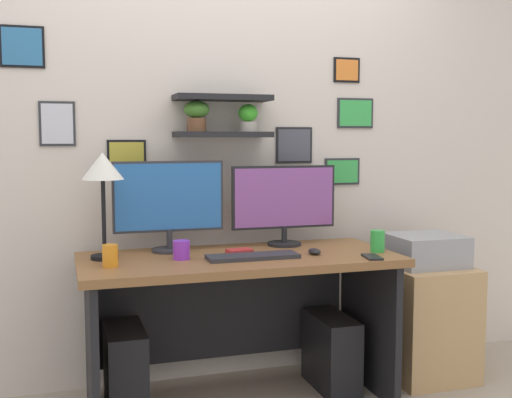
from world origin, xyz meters
TOP-DOWN VIEW (x-y plane):
  - back_wall_assembly at (-0.00, 0.44)m, footprint 4.40×0.24m
  - desk at (0.00, 0.05)m, footprint 1.54×0.68m
  - monitor_left at (-0.31, 0.22)m, footprint 0.56×0.18m
  - monitor_right at (0.31, 0.22)m, footprint 0.57×0.18m
  - keyboard at (0.04, -0.09)m, footprint 0.44×0.14m
  - computer_mouse at (0.36, -0.08)m, footprint 0.06×0.09m
  - desk_lamp at (-0.64, 0.10)m, footprint 0.20×0.20m
  - cell_phone at (0.59, -0.25)m, footprint 0.09×0.15m
  - coffee_mug at (-0.29, -0.01)m, footprint 0.08×0.08m
  - pen_cup at (-0.62, -0.09)m, footprint 0.07×0.07m
  - scissors_tray at (0.01, 0.04)m, footprint 0.13×0.10m
  - water_cup at (0.69, -0.11)m, footprint 0.07×0.07m
  - drawer_cabinet at (1.09, 0.07)m, footprint 0.44×0.50m
  - printer at (1.09, 0.07)m, footprint 0.38×0.34m
  - computer_tower_left at (-0.56, 0.03)m, footprint 0.18×0.40m
  - computer_tower_right at (0.52, 0.05)m, footprint 0.18×0.40m

SIDE VIEW (x-z plane):
  - computer_tower_right at x=0.52m, z-range 0.00..0.39m
  - computer_tower_left at x=-0.56m, z-range 0.00..0.43m
  - drawer_cabinet at x=1.09m, z-range 0.00..0.62m
  - desk at x=0.00m, z-range 0.16..0.91m
  - printer at x=1.09m, z-range 0.62..0.79m
  - cell_phone at x=0.59m, z-range 0.75..0.76m
  - keyboard at x=0.04m, z-range 0.75..0.77m
  - scissors_tray at x=0.01m, z-range 0.75..0.77m
  - computer_mouse at x=0.36m, z-range 0.75..0.78m
  - coffee_mug at x=-0.29m, z-range 0.75..0.84m
  - pen_cup at x=-0.62m, z-range 0.75..0.85m
  - water_cup at x=0.69m, z-range 0.75..0.86m
  - monitor_right at x=0.31m, z-range 0.77..1.20m
  - monitor_left at x=-0.31m, z-range 0.77..1.23m
  - desk_lamp at x=-0.64m, z-range 0.91..1.41m
  - back_wall_assembly at x=0.00m, z-range 0.00..2.70m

